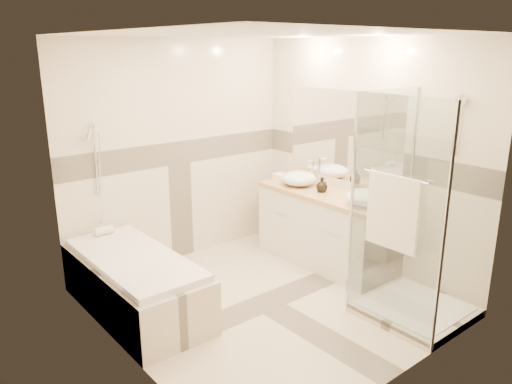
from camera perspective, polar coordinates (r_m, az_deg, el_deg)
room at (r=4.55m, az=1.46°, el=1.78°), size 2.82×3.02×2.52m
bathtub at (r=4.83m, az=-13.65°, el=-9.85°), size 0.75×1.70×0.56m
vanity at (r=5.71m, az=7.67°, el=-4.09°), size 0.58×1.62×0.85m
shower_enclosure at (r=4.74m, az=16.59°, el=-7.95°), size 0.96×0.93×2.04m
vessel_sink_near at (r=5.80m, az=4.91°, el=1.57°), size 0.41×0.41×0.16m
vessel_sink_far at (r=5.18m, az=12.47°, el=-0.56°), size 0.41×0.41×0.16m
faucet_near at (r=5.93m, az=6.43°, el=2.64°), size 0.11×0.03×0.28m
faucet_far at (r=5.33m, az=13.96°, el=0.59°), size 0.11×0.03×0.26m
amenity_bottle_a at (r=5.56m, az=7.56°, el=0.82°), size 0.10×0.10×0.16m
amenity_bottle_b at (r=5.56m, az=7.54°, el=0.83°), size 0.15×0.15×0.17m
folded_towels at (r=6.00m, az=3.14°, el=1.66°), size 0.15×0.24×0.08m
rolled_towel at (r=5.31m, az=-17.00°, el=-4.24°), size 0.19×0.09×0.09m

